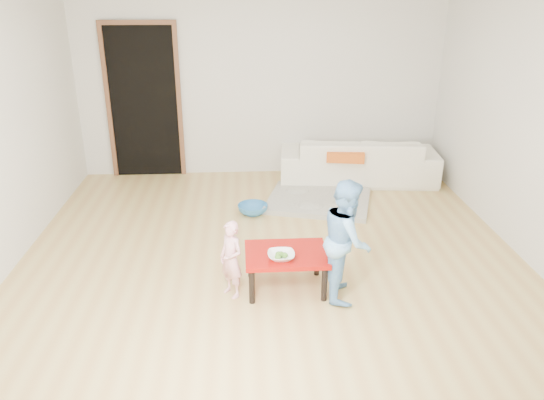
{
  "coord_description": "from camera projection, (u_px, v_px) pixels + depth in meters",
  "views": [
    {
      "loc": [
        -0.26,
        -4.82,
        2.55
      ],
      "look_at": [
        0.0,
        -0.2,
        0.65
      ],
      "focal_mm": 35.0,
      "sensor_mm": 36.0,
      "label": 1
    }
  ],
  "objects": [
    {
      "name": "red_table",
      "position": [
        286.0,
        270.0,
        4.71
      ],
      "size": [
        0.72,
        0.54,
        0.36
      ],
      "primitive_type": null,
      "rotation": [
        0.0,
        0.0,
        0.01
      ],
      "color": "#980D08",
      "rests_on": "floor"
    },
    {
      "name": "cushion",
      "position": [
        345.0,
        154.0,
        6.96
      ],
      "size": [
        0.55,
        0.51,
        0.13
      ],
      "primitive_type": "cube",
      "rotation": [
        0.0,
        0.0,
        -0.17
      ],
      "color": "#DD5E18",
      "rests_on": "sofa"
    },
    {
      "name": "doorway",
      "position": [
        144.0,
        103.0,
        7.25
      ],
      "size": [
        1.02,
        0.08,
        2.11
      ],
      "primitive_type": null,
      "color": "brown",
      "rests_on": "back_wall"
    },
    {
      "name": "broccoli",
      "position": [
        281.0,
        256.0,
        4.52
      ],
      "size": [
        0.12,
        0.12,
        0.06
      ],
      "primitive_type": null,
      "color": "#2D5919",
      "rests_on": "red_table"
    },
    {
      "name": "back_wall",
      "position": [
        261.0,
        82.0,
        7.25
      ],
      "size": [
        5.0,
        0.02,
        2.6
      ],
      "primitive_type": "cube",
      "color": "silver",
      "rests_on": "floor"
    },
    {
      "name": "bowl",
      "position": [
        281.0,
        256.0,
        4.52
      ],
      "size": [
        0.23,
        0.23,
        0.06
      ],
      "primitive_type": "imported",
      "color": "white",
      "rests_on": "red_table"
    },
    {
      "name": "child_blue",
      "position": [
        347.0,
        240.0,
        4.49
      ],
      "size": [
        0.47,
        0.57,
        1.07
      ],
      "primitive_type": "imported",
      "rotation": [
        0.0,
        0.0,
        1.44
      ],
      "color": "#659FEB",
      "rests_on": "floor"
    },
    {
      "name": "child_pink",
      "position": [
        231.0,
        260.0,
        4.55
      ],
      "size": [
        0.29,
        0.3,
        0.7
      ],
      "primitive_type": "imported",
      "rotation": [
        0.0,
        0.0,
        -0.87
      ],
      "color": "#F56F7D",
      "rests_on": "floor"
    },
    {
      "name": "sofa",
      "position": [
        358.0,
        159.0,
        7.28
      ],
      "size": [
        2.18,
        1.02,
        0.62
      ],
      "primitive_type": "imported",
      "rotation": [
        0.0,
        0.0,
        3.05
      ],
      "color": "white",
      "rests_on": "floor"
    },
    {
      "name": "floor",
      "position": [
        271.0,
        251.0,
        5.43
      ],
      "size": [
        5.0,
        5.0,
        0.01
      ],
      "primitive_type": "cube",
      "color": "tan",
      "rests_on": "ground"
    },
    {
      "name": "right_wall",
      "position": [
        531.0,
        124.0,
        5.07
      ],
      "size": [
        0.02,
        5.0,
        2.6
      ],
      "primitive_type": "cube",
      "color": "silver",
      "rests_on": "floor"
    },
    {
      "name": "basin",
      "position": [
        253.0,
        209.0,
        6.3
      ],
      "size": [
        0.36,
        0.36,
        0.11
      ],
      "primitive_type": "imported",
      "color": "teal",
      "rests_on": "floor"
    },
    {
      "name": "blanket",
      "position": [
        319.0,
        200.0,
        6.62
      ],
      "size": [
        1.46,
        1.32,
        0.06
      ],
      "primitive_type": null,
      "rotation": [
        0.0,
        0.0,
        -0.27
      ],
      "color": "beige",
      "rests_on": "floor"
    }
  ]
}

